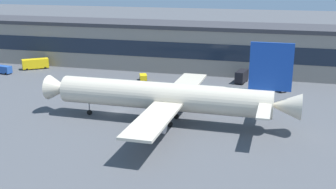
# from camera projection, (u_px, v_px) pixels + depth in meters

# --- Properties ---
(ground_plane) EXTENTS (600.00, 600.00, 0.00)m
(ground_plane) POSITION_uv_depth(u_px,v_px,m) (116.00, 112.00, 96.42)
(ground_plane) COLOR #4C4F54
(terminal_building) EXTENTS (143.79, 18.28, 15.08)m
(terminal_building) POSITION_uv_depth(u_px,v_px,m) (171.00, 45.00, 139.76)
(terminal_building) COLOR gray
(terminal_building) RESTS_ON ground_plane
(airliner) EXTENTS (55.24, 46.87, 18.08)m
(airliner) POSITION_uv_depth(u_px,v_px,m) (167.00, 97.00, 88.12)
(airliner) COLOR beige
(airliner) RESTS_ON ground_plane
(crew_van) EXTENTS (5.50, 3.05, 2.55)m
(crew_van) POSITION_uv_depth(u_px,v_px,m) (4.00, 69.00, 132.66)
(crew_van) COLOR #2651A5
(crew_van) RESTS_ON ground_plane
(fuel_truck) EXTENTS (8.31, 7.43, 3.35)m
(fuel_truck) POSITION_uv_depth(u_px,v_px,m) (35.00, 63.00, 139.34)
(fuel_truck) COLOR yellow
(fuel_truck) RESTS_ON ground_plane
(stair_truck) EXTENTS (3.46, 6.34, 3.55)m
(stair_truck) POSITION_uv_depth(u_px,v_px,m) (242.00, 76.00, 121.82)
(stair_truck) COLOR black
(stair_truck) RESTS_ON ground_plane
(baggage_tug) EXTENTS (3.23, 4.09, 1.85)m
(baggage_tug) POSITION_uv_depth(u_px,v_px,m) (143.00, 77.00, 124.41)
(baggage_tug) COLOR yellow
(baggage_tug) RESTS_ON ground_plane
(follow_me_car) EXTENTS (4.34, 4.55, 1.85)m
(follow_me_car) POSITION_uv_depth(u_px,v_px,m) (280.00, 87.00, 113.08)
(follow_me_car) COLOR gray
(follow_me_car) RESTS_ON ground_plane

